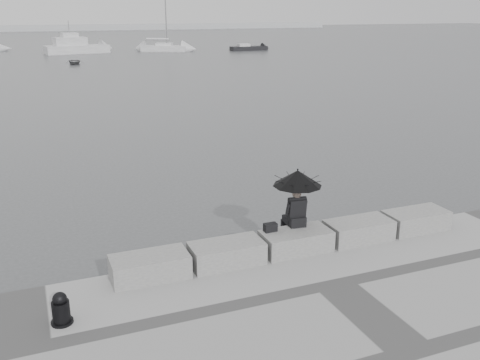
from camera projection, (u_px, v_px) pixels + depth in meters
name	position (u px, v px, depth m)	size (l,w,h in m)	color
ground	(286.00, 263.00, 12.89)	(360.00, 360.00, 0.00)	#3F4244
stone_block_far_left	(150.00, 267.00, 11.05)	(1.60, 0.80, 0.50)	slate
stone_block_left	(227.00, 253.00, 11.66)	(1.60, 0.80, 0.50)	slate
stone_block_centre	(296.00, 241.00, 12.26)	(1.60, 0.80, 0.50)	slate
stone_block_right	(359.00, 230.00, 12.87)	(1.60, 0.80, 0.50)	slate
stone_block_far_right	(416.00, 220.00, 13.48)	(1.60, 0.80, 0.50)	slate
seated_person	(297.00, 185.00, 12.21)	(1.14, 1.14, 1.39)	black
bag	(270.00, 227.00, 12.16)	(0.30, 0.17, 0.19)	black
mooring_bollard	(61.00, 311.00, 9.43)	(0.39, 0.39, 0.62)	black
distant_landmass	(6.00, 28.00, 146.17)	(180.00, 8.00, 2.80)	#AAADAF
sailboat_right	(164.00, 47.00, 77.52)	(6.89, 5.07, 12.90)	silver
motor_cruiser	(77.00, 47.00, 73.71)	(8.87, 4.22, 4.50)	silver
small_motorboat	(249.00, 48.00, 79.24)	(5.59, 1.71, 1.10)	black
dinghy	(74.00, 62.00, 59.34)	(2.92, 1.24, 0.49)	slate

